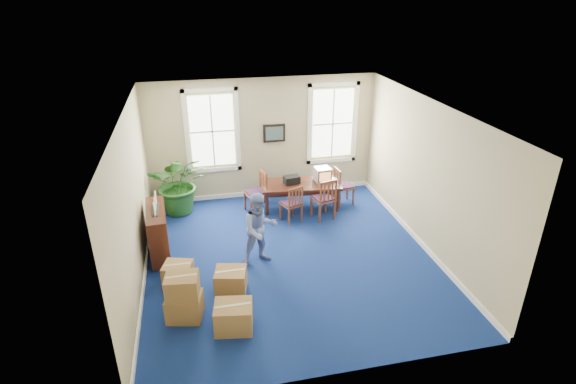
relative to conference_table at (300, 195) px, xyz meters
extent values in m
plane|color=navy|center=(-0.79, -2.25, -0.34)|extent=(6.50, 6.50, 0.00)
plane|color=white|center=(-0.79, -2.25, 2.86)|extent=(6.50, 6.50, 0.00)
plane|color=tan|center=(-0.79, 1.00, 1.26)|extent=(6.50, 0.00, 6.50)
plane|color=tan|center=(-0.79, -5.50, 1.26)|extent=(6.50, 0.00, 6.50)
plane|color=tan|center=(-3.79, -2.25, 1.26)|extent=(0.00, 6.50, 6.50)
plane|color=tan|center=(2.21, -2.25, 1.26)|extent=(0.00, 6.50, 6.50)
cube|color=white|center=(-0.79, 0.97, -0.28)|extent=(6.00, 0.04, 0.12)
cube|color=white|center=(-3.76, -2.25, -0.28)|extent=(0.04, 6.50, 0.12)
cube|color=white|center=(2.18, -2.25, -0.28)|extent=(0.04, 6.50, 0.12)
cube|color=white|center=(0.86, 0.00, 0.36)|extent=(0.18, 0.21, 0.05)
cube|color=black|center=(-0.23, 0.05, 0.44)|extent=(0.43, 0.32, 0.20)
imported|color=#7183C2|center=(-1.41, -2.29, 0.44)|extent=(0.88, 0.75, 1.57)
cube|color=#3E1C11|center=(-3.48, -1.54, 0.19)|extent=(0.48, 1.36, 1.05)
imported|color=#1D4C17|center=(-3.02, 0.41, 0.45)|extent=(1.49, 1.32, 1.57)
camera|label=1|loc=(-2.56, -10.18, 4.98)|focal=28.00mm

